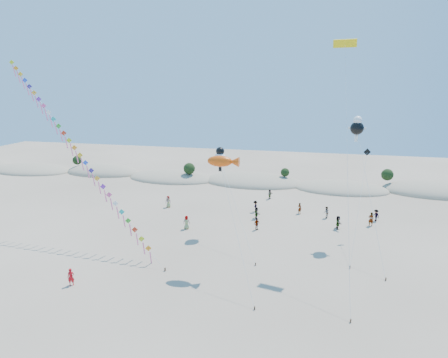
% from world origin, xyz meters
% --- Properties ---
extents(ground, '(160.00, 160.00, 0.00)m').
position_xyz_m(ground, '(0.00, 0.00, 0.00)').
color(ground, gray).
rests_on(ground, ground).
extents(dune_ridge, '(145.30, 11.49, 5.57)m').
position_xyz_m(dune_ridge, '(1.06, 45.14, 0.11)').
color(dune_ridge, gray).
rests_on(dune_ridge, ground).
extents(kite_train, '(26.13, 12.37, 21.71)m').
position_xyz_m(kite_train, '(-17.01, 15.43, 11.20)').
color(kite_train, '#3F2D1E').
rests_on(kite_train, ground).
extents(fish_kite, '(6.11, 8.24, 11.45)m').
position_xyz_m(fish_kite, '(2.00, 12.01, 10.86)').
color(fish_kite, '#3F2D1E').
rests_on(fish_kite, ground).
extents(cartoon_kite_low, '(6.63, 9.35, 10.80)m').
position_xyz_m(cartoon_kite_low, '(-0.42, 20.69, 9.53)').
color(cartoon_kite_low, '#3F2D1E').
rests_on(cartoon_kite_low, ground).
extents(cartoon_kite_high, '(3.68, 11.29, 14.70)m').
position_xyz_m(cartoon_kite_high, '(15.36, 22.39, 13.45)').
color(cartoon_kite_high, '#3F2D1E').
rests_on(cartoon_kite_high, ground).
extents(parafoil_kite, '(2.35, 14.74, 22.62)m').
position_xyz_m(parafoil_kite, '(13.08, 18.31, 21.74)').
color(parafoil_kite, '#3F2D1E').
rests_on(parafoil_kite, ground).
extents(dark_kite, '(2.60, 10.68, 10.73)m').
position_xyz_m(dark_kite, '(16.32, 20.98, 7.16)').
color(dark_kite, '#3F2D1E').
rests_on(dark_kite, ground).
extents(flyer_foreground, '(0.72, 0.60, 1.68)m').
position_xyz_m(flyer_foreground, '(-10.80, 4.43, 0.84)').
color(flyer_foreground, red).
rests_on(flyer_foreground, ground).
extents(beachgoers, '(30.79, 16.45, 1.89)m').
position_xyz_m(beachgoers, '(6.84, 27.06, 0.85)').
color(beachgoers, slate).
rests_on(beachgoers, ground).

